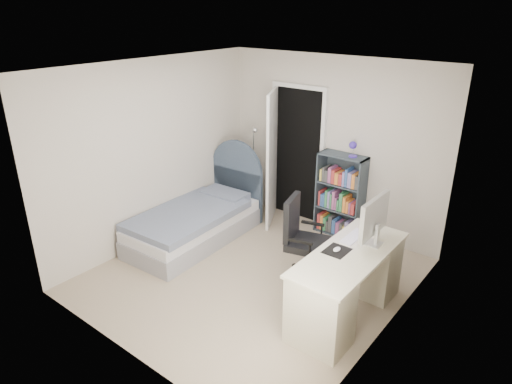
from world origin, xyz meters
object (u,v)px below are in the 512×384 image
Objects in this scene: floor_lamp at (254,179)px; office_chair at (301,235)px; bed at (198,220)px; nightstand at (243,184)px; bookcase at (340,199)px; desk at (348,281)px.

floor_lamp reaches higher than office_chair.
floor_lamp is at bearing 85.96° from bed.
nightstand is 0.40× the size of bookcase.
bookcase is (1.42, 0.19, -0.03)m from floor_lamp.
bed is at bearing 174.00° from desk.
bookcase is at bearing 98.49° from office_chair.
floor_lamp reaches higher than desk.
bed is 1.22m from floor_lamp.
nightstand is 2.28m from office_chair.
floor_lamp is 1.97m from office_chair.
nightstand is 0.55× the size of office_chair.
bookcase reaches higher than floor_lamp.
bookcase is 0.90× the size of desk.
floor_lamp is at bearing 144.96° from office_chair.
bookcase reaches higher than nightstand.
bookcase is at bearing 121.34° from desk.
floor_lamp is 0.99× the size of bookcase.
desk is 0.87m from office_chair.
bookcase reaches higher than bed.
bookcase reaches higher than desk.
nightstand is at bearing 147.38° from office_chair.
desk is at bearing -6.00° from bed.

